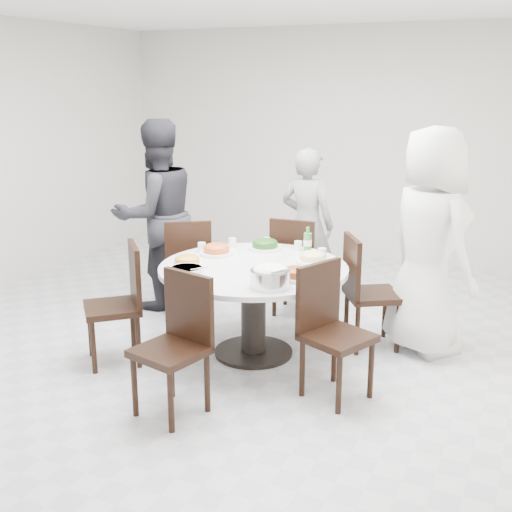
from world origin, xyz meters
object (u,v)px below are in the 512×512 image
at_px(chair_nw, 187,267).
at_px(soup_bowl, 187,272).
at_px(diner_left, 157,215).
at_px(chair_sw, 112,305).
at_px(dining_table, 253,311).
at_px(diner_middle, 307,225).
at_px(rice_bowl, 270,279).
at_px(chair_s, 170,348).
at_px(diner_right, 429,242).
at_px(chair_n, 297,265).
at_px(beverage_bottle, 308,241).
at_px(chair_ne, 373,292).
at_px(chair_se, 338,334).

relative_size(chair_nw, soup_bowl, 3.63).
bearing_deg(diner_left, chair_sw, 49.09).
relative_size(dining_table, chair_sw, 1.58).
xyz_separation_m(diner_middle, diner_left, (-1.25, -0.80, 0.14)).
distance_m(chair_sw, rice_bowl, 1.33).
distance_m(chair_s, diner_right, 2.27).
distance_m(chair_s, diner_middle, 2.62).
height_order(chair_sw, diner_right, diner_right).
relative_size(chair_nw, chair_s, 1.00).
bearing_deg(diner_left, dining_table, 94.58).
bearing_deg(chair_s, chair_n, 101.85).
relative_size(chair_n, chair_sw, 1.00).
bearing_deg(diner_left, diner_right, 121.41).
relative_size(chair_nw, diner_left, 0.52).
bearing_deg(chair_nw, beverage_bottle, 141.86).
distance_m(diner_middle, beverage_bottle, 1.06).
bearing_deg(chair_n, chair_ne, 146.26).
distance_m(dining_table, diner_right, 1.51).
distance_m(chair_sw, diner_middle, 2.27).
xyz_separation_m(dining_table, chair_ne, (0.83, 0.56, 0.10)).
distance_m(chair_ne, chair_sw, 2.12).
bearing_deg(chair_se, dining_table, 86.51).
xyz_separation_m(diner_right, soup_bowl, (-1.56, -1.16, -0.13)).
distance_m(chair_n, chair_sw, 1.88).
height_order(chair_nw, chair_se, same).
relative_size(chair_nw, chair_se, 1.00).
bearing_deg(diner_right, diner_middle, 9.69).
relative_size(chair_s, diner_middle, 0.62).
xyz_separation_m(chair_n, diner_middle, (-0.07, 0.44, 0.29)).
bearing_deg(chair_nw, chair_ne, 144.66).
bearing_deg(chair_se, chair_s, 149.79).
height_order(chair_nw, diner_middle, diner_middle).
bearing_deg(diner_right, soup_bowl, 77.75).
distance_m(chair_se, rice_bowl, 0.61).
xyz_separation_m(chair_n, diner_right, (1.26, -0.38, 0.44)).
distance_m(chair_ne, soup_bowl, 1.59).
xyz_separation_m(chair_s, chair_se, (0.93, 0.69, 0.00)).
height_order(diner_right, beverage_bottle, diner_right).
bearing_deg(diner_left, chair_se, 94.69).
relative_size(diner_middle, diner_left, 0.84).
height_order(chair_ne, chair_sw, same).
distance_m(chair_n, diner_right, 1.39).
distance_m(dining_table, rice_bowl, 0.69).
bearing_deg(diner_middle, chair_se, 122.18).
relative_size(dining_table, diner_right, 0.82).
relative_size(rice_bowl, soup_bowl, 1.10).
height_order(chair_s, soup_bowl, chair_s).
xyz_separation_m(chair_ne, diner_right, (0.41, 0.11, 0.44)).
relative_size(dining_table, rice_bowl, 5.19).
distance_m(chair_sw, diner_right, 2.56).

